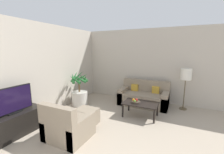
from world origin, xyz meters
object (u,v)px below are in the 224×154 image
Objects in this scene: tv_console at (16,124)px; television at (13,100)px; fruit_bowl at (136,102)px; orange_fruit at (134,100)px; armchair at (68,126)px; floor_lamp at (186,76)px; apple_red at (137,100)px; coffee_table at (140,104)px; potted_palm at (80,94)px; apple_green at (135,101)px; ottoman at (87,116)px; sofa_loveseat at (144,97)px.

television is (0.00, 0.00, 0.57)m from tv_console.
fruit_bowl is 3.60× the size of orange_fruit.
armchair is at bearing 18.64° from tv_console.
floor_lamp is 1.83m from apple_red.
apple_red is at bearing 57.25° from fruit_bowl.
coffee_table is at bearing 25.31° from fruit_bowl.
apple_red is 0.09× the size of armchair.
potted_palm is 2.08m from armchair.
television reaches higher than coffee_table.
apple_red is 0.11m from apple_green.
orange_fruit reaches higher than ottoman.
armchair is at bearing -89.18° from ottoman.
tv_console is at bearing -136.20° from apple_red.
armchair is (-1.00, -2.75, -0.01)m from sofa_loveseat.
potted_palm is 0.90× the size of floor_lamp.
armchair is (1.20, 0.40, 0.02)m from tv_console.
armchair is at bearing -120.81° from fruit_bowl.
floor_lamp is 18.81× the size of apple_green.
sofa_loveseat is at bearing 63.39° from ottoman.
armchair is (-0.95, -1.73, -0.22)m from orange_fruit.
coffee_table is at bearing 41.95° from ottoman.
tv_console is 3.84m from sofa_loveseat.
armchair is at bearing -122.84° from coffee_table.
apple_red is (-0.11, -0.04, 0.13)m from coffee_table.
sofa_loveseat is 1.71× the size of coffee_table.
tv_console is 3.08m from fruit_bowl.
armchair is 0.74m from ottoman.
apple_red is at bearing -160.21° from coffee_table.
coffee_table is (-1.14, -1.15, -0.75)m from floor_lamp.
tv_console is at bearing -137.05° from coffee_table.
apple_red is (2.10, -0.05, 0.11)m from potted_palm.
floor_lamp is (3.48, 3.33, 0.86)m from tv_console.
tv_console is at bearing -136.11° from ottoman.
apple_green is at bearing 42.61° from tv_console.
orange_fruit is at bearing 125.42° from apple_green.
ottoman is (-1.01, -2.02, -0.09)m from sofa_loveseat.
apple_green is at bearing 58.05° from armchair.
ottoman is (1.18, 1.14, -0.06)m from tv_console.
floor_lamp reaches higher than coffee_table.
armchair is (-1.04, -1.74, -0.22)m from apple_red.
orange_fruit is at bearing 44.83° from television.
armchair is at bearing 18.69° from television.
armchair is 1.64× the size of ottoman.
television is 0.65× the size of floor_lamp.
apple_green is at bearing 41.06° from ottoman.
potted_palm is 2.10m from apple_red.
fruit_bowl is 1.45m from ottoman.
fruit_bowl is at bearing -154.69° from coffee_table.
floor_lamp is 3.81m from armchair.
armchair is at bearing -121.95° from apple_green.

